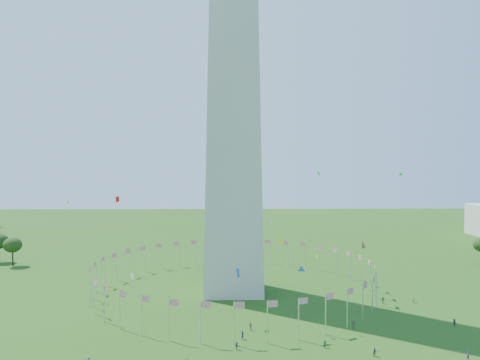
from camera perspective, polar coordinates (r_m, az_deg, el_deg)
flag_ring at (r=139.09m, az=-0.76°, el=-11.68°), size 80.24×80.24×9.00m
kites_aloft at (r=109.64m, az=6.51°, el=-7.86°), size 119.38×65.51×31.17m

